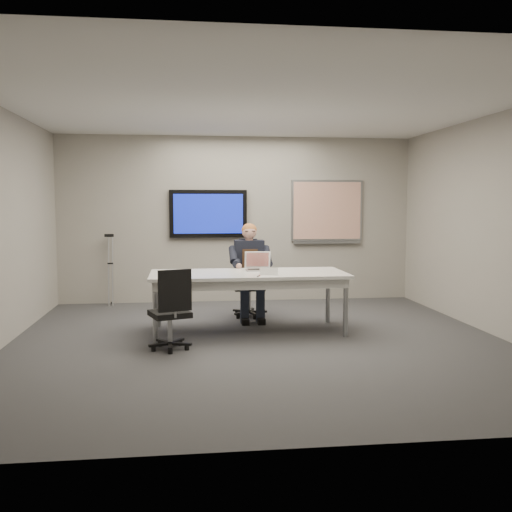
{
  "coord_description": "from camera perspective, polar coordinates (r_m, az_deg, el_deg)",
  "views": [
    {
      "loc": [
        -0.86,
        -6.69,
        1.66
      ],
      "look_at": [
        0.02,
        0.6,
        0.99
      ],
      "focal_mm": 40.0,
      "sensor_mm": 36.0,
      "label": 1
    }
  ],
  "objects": [
    {
      "name": "office_chair_far",
      "position": [
        8.48,
        -0.74,
        -3.93
      ],
      "size": [
        0.48,
        0.48,
        1.0
      ],
      "rotation": [
        0.0,
        0.0,
        -0.0
      ],
      "color": "black",
      "rests_on": "ground"
    },
    {
      "name": "seated_person",
      "position": [
        8.2,
        -0.56,
        -2.53
      ],
      "size": [
        0.43,
        0.73,
        1.38
      ],
      "rotation": [
        0.0,
        0.0,
        -0.0
      ],
      "color": "#202635",
      "rests_on": "office_chair_far"
    },
    {
      "name": "name_tent",
      "position": [
        7.16,
        1.29,
        -1.52
      ],
      "size": [
        0.24,
        0.14,
        0.09
      ],
      "primitive_type": null,
      "rotation": [
        0.0,
        0.0,
        -0.35
      ],
      "color": "silver",
      "rests_on": "conference_table"
    },
    {
      "name": "office_chair_near",
      "position": [
        6.6,
        -8.49,
        -6.82
      ],
      "size": [
        0.57,
        0.57,
        0.94
      ],
      "rotation": [
        0.0,
        0.0,
        3.48
      ],
      "color": "black",
      "rests_on": "ground"
    },
    {
      "name": "crutch",
      "position": [
        9.67,
        -14.34,
        -1.23
      ],
      "size": [
        0.19,
        0.43,
        1.23
      ],
      "primitive_type": null,
      "rotation": [
        -0.15,
        0.0,
        -0.08
      ],
      "color": "#A7AAAF",
      "rests_on": "ground"
    },
    {
      "name": "pen",
      "position": [
        7.0,
        0.27,
        -2.0
      ],
      "size": [
        0.06,
        0.13,
        0.01
      ],
      "primitive_type": "cylinder",
      "rotation": [
        0.0,
        1.57,
        1.19
      ],
      "color": "black",
      "rests_on": "conference_table"
    },
    {
      "name": "floor",
      "position": [
        6.95,
        0.4,
        -8.63
      ],
      "size": [
        6.0,
        6.0,
        0.02
      ],
      "primitive_type": "cube",
      "color": "#363639",
      "rests_on": "ground"
    },
    {
      "name": "wall_front",
      "position": [
        3.8,
        6.19,
        1.21
      ],
      "size": [
        6.0,
        0.02,
        2.8
      ],
      "primitive_type": "cube",
      "color": "#A19B91",
      "rests_on": "ground"
    },
    {
      "name": "laptop",
      "position": [
        7.64,
        0.24,
        -0.96
      ],
      "size": [
        0.36,
        0.33,
        0.25
      ],
      "rotation": [
        0.0,
        0.0,
        -0.03
      ],
      "color": "silver",
      "rests_on": "conference_table"
    },
    {
      "name": "conference_table",
      "position": [
        7.4,
        -0.77,
        -2.35
      ],
      "size": [
        2.53,
        1.07,
        0.78
      ],
      "rotation": [
        0.0,
        0.0,
        0.01
      ],
      "color": "silver",
      "rests_on": "ground"
    },
    {
      "name": "wall_back",
      "position": [
        9.73,
        -1.85,
        3.67
      ],
      "size": [
        6.0,
        0.02,
        2.8
      ],
      "primitive_type": "cube",
      "color": "#A19B91",
      "rests_on": "ground"
    },
    {
      "name": "ceiling",
      "position": [
        6.84,
        0.41,
        14.78
      ],
      "size": [
        6.0,
        6.0,
        0.02
      ],
      "primitive_type": "cube",
      "color": "silver",
      "rests_on": "wall_back"
    },
    {
      "name": "tv_display",
      "position": [
        9.65,
        -4.79,
        4.23
      ],
      "size": [
        1.3,
        0.09,
        0.8
      ],
      "color": "black",
      "rests_on": "wall_back"
    },
    {
      "name": "wall_right",
      "position": [
        7.73,
        23.07,
        2.85
      ],
      "size": [
        0.02,
        6.0,
        2.8
      ],
      "primitive_type": "cube",
      "color": "#A19B91",
      "rests_on": "ground"
    },
    {
      "name": "whiteboard",
      "position": [
        9.96,
        7.11,
        4.42
      ],
      "size": [
        1.25,
        0.08,
        1.1
      ],
      "color": "gray",
      "rests_on": "wall_back"
    }
  ]
}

